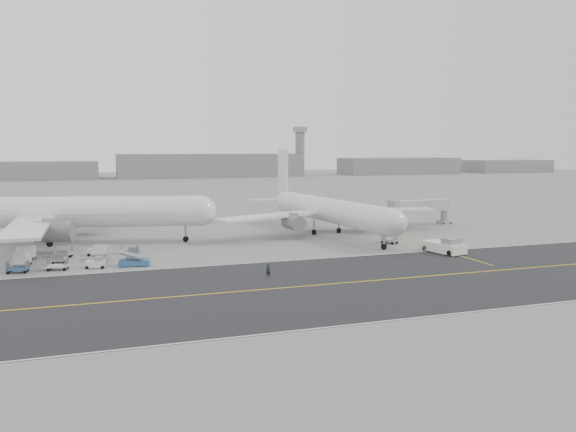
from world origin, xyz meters
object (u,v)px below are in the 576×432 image
object	(u,v)px
control_tower	(300,150)
airliner_b	(327,210)
pushback_tug	(445,247)
ground_crew_a	(268,271)
jet_bridge	(420,207)
airliner_a	(57,212)

from	to	relation	value
control_tower	airliner_b	size ratio (longest dim) A/B	0.64
pushback_tug	ground_crew_a	size ratio (longest dim) A/B	5.20
control_tower	ground_crew_a	distance (m)	295.78
pushback_tug	jet_bridge	size ratio (longest dim) A/B	0.60
control_tower	airliner_a	bearing A→B (deg)	-118.75
airliner_a	pushback_tug	distance (m)	67.51
control_tower	airliner_b	xyz separation A→B (m)	(-81.20, -244.01, -11.41)
airliner_a	jet_bridge	world-z (taller)	airliner_a
control_tower	ground_crew_a	xyz separation A→B (m)	(-103.07, -276.82, -15.36)
airliner_b	ground_crew_a	xyz separation A→B (m)	(-21.87, -32.81, -3.95)
airliner_a	control_tower	bearing A→B (deg)	-15.20
pushback_tug	ground_crew_a	world-z (taller)	pushback_tug
control_tower	airliner_a	world-z (taller)	control_tower
airliner_a	pushback_tug	world-z (taller)	airliner_a
control_tower	airliner_b	bearing A→B (deg)	-108.41
airliner_b	jet_bridge	xyz separation A→B (m)	(24.49, 5.47, -0.80)
control_tower	airliner_a	distance (m)	273.25
pushback_tug	ground_crew_a	bearing A→B (deg)	-179.66
airliner_b	pushback_tug	size ratio (longest dim) A/B	5.23
airliner_a	pushback_tug	size ratio (longest dim) A/B	6.03
pushback_tug	control_tower	bearing A→B (deg)	62.32
pushback_tug	airliner_a	bearing A→B (deg)	140.77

